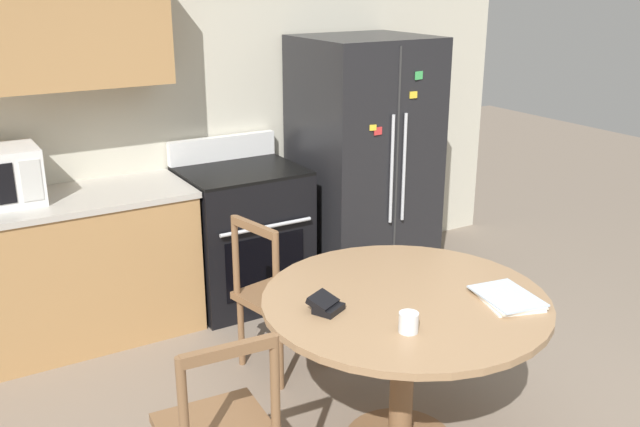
% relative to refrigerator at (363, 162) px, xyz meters
% --- Properties ---
extents(back_wall, '(5.20, 0.44, 2.60)m').
position_rel_refrigerator_xyz_m(back_wall, '(-1.43, 0.40, 0.58)').
color(back_wall, beige).
rests_on(back_wall, ground_plane).
extents(kitchen_counter, '(2.04, 0.64, 0.90)m').
position_rel_refrigerator_xyz_m(kitchen_counter, '(-2.32, 0.10, -0.41)').
color(kitchen_counter, '#AD7F4C').
rests_on(kitchen_counter, ground_plane).
extents(refrigerator, '(0.85, 0.80, 1.73)m').
position_rel_refrigerator_xyz_m(refrigerator, '(0.00, 0.00, 0.00)').
color(refrigerator, black).
rests_on(refrigerator, ground_plane).
extents(oven_range, '(0.76, 0.68, 1.08)m').
position_rel_refrigerator_xyz_m(oven_range, '(-0.91, 0.07, -0.39)').
color(oven_range, black).
rests_on(oven_range, ground_plane).
extents(dining_table, '(1.27, 1.27, 0.77)m').
position_rel_refrigerator_xyz_m(dining_table, '(-0.97, -1.76, -0.23)').
color(dining_table, '#997551').
rests_on(dining_table, ground_plane).
extents(dining_chair_far, '(0.50, 0.50, 0.90)m').
position_rel_refrigerator_xyz_m(dining_chair_far, '(-1.12, -0.85, -0.43)').
color(dining_chair_far, brown).
rests_on(dining_chair_far, ground_plane).
extents(candle_glass, '(0.08, 0.08, 0.08)m').
position_rel_refrigerator_xyz_m(candle_glass, '(-1.16, -2.02, -0.06)').
color(candle_glass, silver).
rests_on(candle_glass, dining_table).
extents(wallet, '(0.16, 0.17, 0.07)m').
position_rel_refrigerator_xyz_m(wallet, '(-1.34, -1.69, -0.07)').
color(wallet, black).
rests_on(wallet, dining_table).
extents(mail_stack, '(0.30, 0.35, 0.02)m').
position_rel_refrigerator_xyz_m(mail_stack, '(-0.61, -2.01, -0.08)').
color(mail_stack, white).
rests_on(mail_stack, dining_table).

